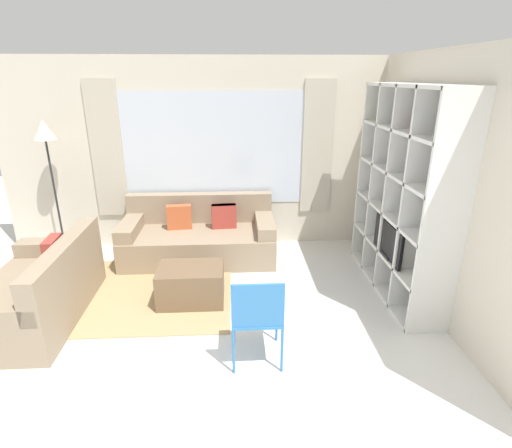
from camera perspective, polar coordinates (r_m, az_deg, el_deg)
ground_plane at (r=3.45m, az=-7.77°, el=-24.64°), size 16.00×16.00×0.00m
wall_back at (r=5.87m, az=-6.02°, el=9.73°), size 6.02×0.11×2.70m
wall_right at (r=4.74m, az=24.09°, el=5.42°), size 0.07×4.50×2.70m
area_rug at (r=5.03m, az=-15.98°, el=-9.34°), size 2.12×1.78×0.01m
shelving_unit at (r=4.84m, az=20.57°, el=4.00°), size 0.44×1.96×2.36m
couch_main at (r=5.69m, az=-8.04°, el=-1.83°), size 2.08×0.97×0.84m
couch_side at (r=4.84m, az=-28.70°, el=-8.49°), size 0.97×1.68×0.84m
ottoman at (r=4.63m, az=-9.25°, el=-8.54°), size 0.73×0.51×0.42m
floor_lamp at (r=6.05m, az=-27.81°, el=10.26°), size 0.29×0.29×1.90m
folding_chair at (r=3.52m, az=0.15°, el=-12.58°), size 0.44×0.46×0.86m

